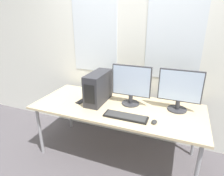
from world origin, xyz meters
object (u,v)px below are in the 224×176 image
(monitor_right_near, at_px, (180,90))
(cell_phone, at_px, (81,101))
(pc_tower, at_px, (98,87))
(mouse, at_px, (154,122))
(monitor_main, at_px, (131,84))
(keyboard, at_px, (126,117))

(monitor_right_near, relative_size, cell_phone, 2.98)
(pc_tower, xyz_separation_m, cell_phone, (-0.21, -0.10, -0.19))
(monitor_right_near, bearing_deg, mouse, -116.98)
(cell_phone, bearing_deg, monitor_main, 29.77)
(keyboard, bearing_deg, monitor_right_near, 37.48)
(mouse, bearing_deg, pc_tower, 160.33)
(pc_tower, bearing_deg, mouse, -19.67)
(pc_tower, height_order, monitor_right_near, monitor_right_near)
(pc_tower, height_order, cell_phone, pc_tower)
(monitor_main, xyz_separation_m, mouse, (0.36, -0.35, -0.25))
(mouse, bearing_deg, cell_phone, 169.71)
(monitor_right_near, distance_m, mouse, 0.51)
(mouse, bearing_deg, monitor_right_near, 63.02)
(pc_tower, xyz_separation_m, monitor_main, (0.41, 0.08, 0.07))
(monitor_main, height_order, keyboard, monitor_main)
(keyboard, distance_m, mouse, 0.32)
(monitor_right_near, relative_size, keyboard, 1.01)
(monitor_main, relative_size, mouse, 5.87)
(pc_tower, relative_size, monitor_right_near, 1.00)
(monitor_main, height_order, mouse, monitor_main)
(monitor_main, bearing_deg, keyboard, -82.52)
(monitor_right_near, distance_m, cell_phone, 1.23)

